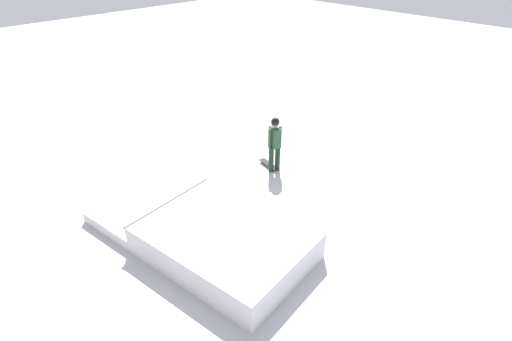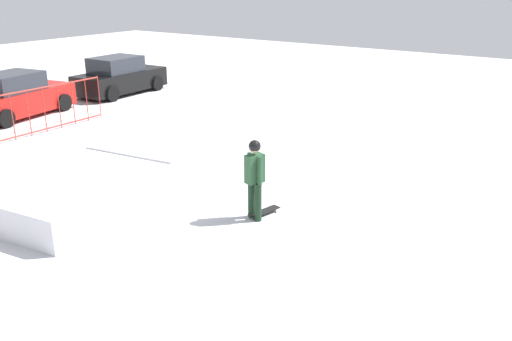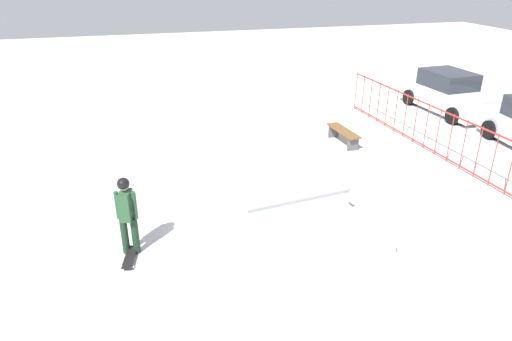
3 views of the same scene
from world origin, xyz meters
name	(u,v)px [view 2 (image 2 of 3)]	position (x,y,z in m)	size (l,w,h in m)	color
ground_plane	(78,217)	(0.00, 0.00, 0.00)	(60.00, 60.00, 0.00)	silver
skate_ramp	(90,188)	(0.71, 0.45, 0.32)	(5.68, 3.26, 0.74)	silver
skater	(255,174)	(2.06, -3.14, 1.01)	(0.43, 0.42, 1.73)	black
skateboard	(264,212)	(2.34, -3.19, 0.08)	(0.82, 0.38, 0.09)	black
parked_car_red	(16,97)	(4.40, 8.96, 0.72)	(4.33, 2.47, 1.60)	red
parked_car_black	(119,77)	(9.31, 9.03, 0.72)	(4.18, 2.09, 1.60)	black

